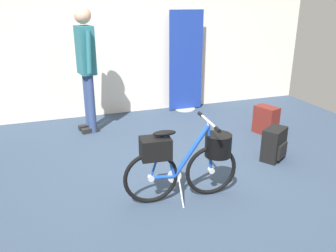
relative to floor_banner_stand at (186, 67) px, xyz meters
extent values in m
plane|color=#2D3D51|center=(-1.02, -2.30, -0.76)|extent=(6.81, 6.81, 0.00)
cube|color=silver|center=(-1.02, 0.24, 0.72)|extent=(6.81, 0.10, 2.96)
cylinder|color=#B7B7BC|center=(0.00, 0.00, -0.75)|extent=(0.36, 0.36, 0.02)
cube|color=navy|center=(0.00, 0.00, 0.10)|extent=(0.60, 0.02, 1.68)
torus|color=black|center=(-0.83, -2.74, -0.50)|extent=(0.53, 0.08, 0.53)
cylinder|color=#B7B7BC|center=(-0.83, -2.74, -0.50)|extent=(0.06, 0.05, 0.06)
torus|color=black|center=(-1.44, -2.70, -0.50)|extent=(0.53, 0.08, 0.53)
cylinder|color=#B7B7BC|center=(-1.44, -2.70, -0.50)|extent=(0.06, 0.05, 0.06)
cylinder|color=#1947B2|center=(-1.33, -2.70, -0.50)|extent=(0.24, 0.05, 0.05)
cylinder|color=#1947B2|center=(-1.05, -2.73, -0.27)|extent=(0.37, 0.07, 0.52)
cylinder|color=#1947B2|center=(-1.26, -2.71, -0.29)|extent=(0.14, 0.05, 0.45)
cylinder|color=#1947B2|center=(-1.33, -2.70, -0.50)|extent=(0.24, 0.04, 0.04)
cylinder|color=#1947B2|center=(-0.86, -2.74, -0.26)|extent=(0.08, 0.03, 0.48)
cylinder|color=#1947B2|center=(-1.38, -2.70, -0.29)|extent=(0.16, 0.03, 0.43)
ellipsoid|color=black|center=(-1.31, -2.71, -0.05)|extent=(0.23, 0.11, 0.05)
cylinder|color=#B7B7BC|center=(-0.88, -2.74, 0.00)|extent=(0.03, 0.03, 0.04)
cylinder|color=#B7B7BC|center=(-0.88, -2.74, 0.02)|extent=(0.06, 0.44, 0.03)
cylinder|color=black|center=(-0.90, -2.96, 0.02)|extent=(0.04, 0.09, 0.04)
cylinder|color=black|center=(-0.86, -2.52, 0.02)|extent=(0.04, 0.09, 0.04)
cylinder|color=#B7B7BC|center=(-1.21, -2.71, -0.51)|extent=(0.14, 0.03, 0.14)
cylinder|color=#B7B7BC|center=(-1.18, -2.81, -0.64)|extent=(0.03, 0.19, 0.25)
cylinder|color=black|center=(-0.77, -2.75, -0.23)|extent=(0.28, 0.28, 0.22)
cube|color=black|center=(-1.39, -2.70, -0.19)|extent=(0.29, 0.22, 0.20)
cylinder|color=navy|center=(-1.74, -0.42, -0.33)|extent=(0.11, 0.11, 0.86)
cube|color=black|center=(-1.79, -0.43, -0.73)|extent=(0.25, 0.13, 0.07)
cylinder|color=navy|center=(-1.71, -0.58, -0.33)|extent=(0.11, 0.11, 0.86)
cube|color=black|center=(-1.76, -0.59, -0.73)|extent=(0.25, 0.13, 0.07)
cube|color=#23606B|center=(-1.72, -0.50, 0.43)|extent=(0.25, 0.35, 0.66)
cylinder|color=#23606B|center=(-1.78, -0.30, 0.43)|extent=(0.13, 0.11, 0.57)
cylinder|color=#23606B|center=(-1.70, -0.71, 0.43)|extent=(0.12, 0.12, 0.57)
sphere|color=tan|center=(-1.72, -0.50, 0.90)|extent=(0.23, 0.23, 0.23)
cube|color=black|center=(0.25, -2.26, -0.56)|extent=(0.38, 0.34, 0.40)
cube|color=black|center=(0.31, -2.36, -0.62)|extent=(0.21, 0.15, 0.18)
cube|color=maroon|center=(0.67, -1.48, -0.56)|extent=(0.30, 0.38, 0.41)
cube|color=maroon|center=(0.78, -1.44, -0.62)|extent=(0.10, 0.23, 0.18)
camera|label=1|loc=(-2.26, -5.51, 1.11)|focal=37.11mm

